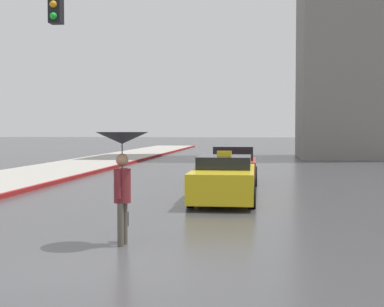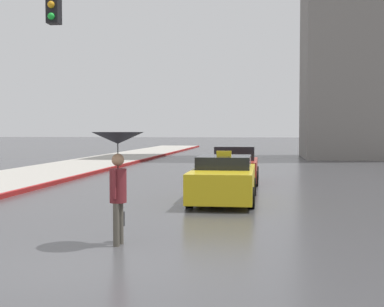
% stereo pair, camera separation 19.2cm
% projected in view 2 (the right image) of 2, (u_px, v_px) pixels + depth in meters
% --- Properties ---
extents(ground_plane, '(300.00, 300.00, 0.00)m').
position_uv_depth(ground_plane, '(86.00, 268.00, 8.38)').
color(ground_plane, '#424244').
extents(taxi, '(1.91, 4.73, 1.53)m').
position_uv_depth(taxi, '(224.00, 179.00, 16.24)').
color(taxi, gold).
rests_on(taxi, ground_plane).
extents(sedan_red, '(1.91, 4.29, 1.50)m').
position_uv_depth(sedan_red, '(235.00, 166.00, 21.88)').
color(sedan_red, '#A52D23').
rests_on(sedan_red, ground_plane).
extents(pedestrian_with_umbrella, '(0.98, 0.98, 2.12)m').
position_uv_depth(pedestrian_with_umbrella, '(118.00, 157.00, 9.96)').
color(pedestrian_with_umbrella, '#4C473D').
rests_on(pedestrian_with_umbrella, ground_plane).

